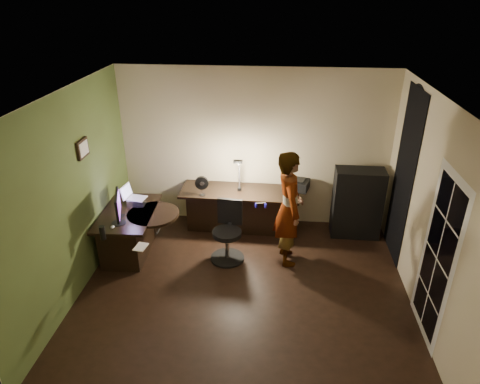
# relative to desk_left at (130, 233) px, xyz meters

# --- Properties ---
(floor) EXTENTS (4.50, 4.00, 0.01)m
(floor) POSITION_rel_desk_left_xyz_m (1.83, -0.75, -0.37)
(floor) COLOR black
(floor) RESTS_ON ground
(ceiling) EXTENTS (4.50, 4.00, 0.01)m
(ceiling) POSITION_rel_desk_left_xyz_m (1.83, -0.75, 2.34)
(ceiling) COLOR silver
(ceiling) RESTS_ON floor
(wall_back) EXTENTS (4.50, 0.01, 2.70)m
(wall_back) POSITION_rel_desk_left_xyz_m (1.83, 1.25, 0.98)
(wall_back) COLOR #BDAE8B
(wall_back) RESTS_ON floor
(wall_front) EXTENTS (4.50, 0.01, 2.70)m
(wall_front) POSITION_rel_desk_left_xyz_m (1.83, -2.76, 0.98)
(wall_front) COLOR #BDAE8B
(wall_front) RESTS_ON floor
(wall_left) EXTENTS (0.01, 4.00, 2.70)m
(wall_left) POSITION_rel_desk_left_xyz_m (-0.42, -0.75, 0.98)
(wall_left) COLOR #BDAE8B
(wall_left) RESTS_ON floor
(wall_right) EXTENTS (0.01, 4.00, 2.70)m
(wall_right) POSITION_rel_desk_left_xyz_m (4.08, -0.75, 0.98)
(wall_right) COLOR #BDAE8B
(wall_right) RESTS_ON floor
(green_wall_overlay) EXTENTS (0.00, 4.00, 2.70)m
(green_wall_overlay) POSITION_rel_desk_left_xyz_m (-0.41, -0.75, 0.98)
(green_wall_overlay) COLOR #495D2B
(green_wall_overlay) RESTS_ON floor
(arched_doorway) EXTENTS (0.01, 0.90, 2.60)m
(arched_doorway) POSITION_rel_desk_left_xyz_m (4.07, 0.40, 0.93)
(arched_doorway) COLOR black
(arched_doorway) RESTS_ON floor
(french_door) EXTENTS (0.02, 0.92, 2.10)m
(french_door) POSITION_rel_desk_left_xyz_m (4.07, -1.30, 0.68)
(french_door) COLOR white
(french_door) RESTS_ON floor
(framed_picture) EXTENTS (0.04, 0.30, 0.25)m
(framed_picture) POSITION_rel_desk_left_xyz_m (-0.39, -0.30, 1.48)
(framed_picture) COLOR black
(framed_picture) RESTS_ON wall_left
(desk_left) EXTENTS (0.84, 1.30, 0.73)m
(desk_left) POSITION_rel_desk_left_xyz_m (0.00, 0.00, 0.00)
(desk_left) COLOR black
(desk_left) RESTS_ON floor
(desk_right) EXTENTS (1.98, 0.74, 0.74)m
(desk_right) POSITION_rel_desk_left_xyz_m (1.62, 0.88, 0.00)
(desk_right) COLOR black
(desk_right) RESTS_ON floor
(cabinet) EXTENTS (0.79, 0.40, 1.18)m
(cabinet) POSITION_rel_desk_left_xyz_m (3.56, 0.89, 0.22)
(cabinet) COLOR black
(cabinet) RESTS_ON floor
(laptop_stand) EXTENTS (0.27, 0.23, 0.11)m
(laptop_stand) POSITION_rel_desk_left_xyz_m (0.06, 0.25, 0.41)
(laptop_stand) COLOR silver
(laptop_stand) RESTS_ON desk_left
(laptop) EXTENTS (0.36, 0.34, 0.22)m
(laptop) POSITION_rel_desk_left_xyz_m (0.06, 0.25, 0.58)
(laptop) COLOR silver
(laptop) RESTS_ON laptop_stand
(monitor) EXTENTS (0.26, 0.53, 0.34)m
(monitor) POSITION_rel_desk_left_xyz_m (-0.02, -0.33, 0.53)
(monitor) COLOR black
(monitor) RESTS_ON desk_left
(mouse) EXTENTS (0.07, 0.09, 0.03)m
(mouse) POSITION_rel_desk_left_xyz_m (-0.07, -0.46, 0.37)
(mouse) COLOR silver
(mouse) RESTS_ON desk_left
(phone) EXTENTS (0.08, 0.14, 0.01)m
(phone) POSITION_rel_desk_left_xyz_m (-0.05, -0.13, 0.36)
(phone) COLOR black
(phone) RESTS_ON desk_left
(pen) EXTENTS (0.02, 0.15, 0.01)m
(pen) POSITION_rel_desk_left_xyz_m (0.61, -0.50, 0.36)
(pen) COLOR black
(pen) RESTS_ON desk_left
(speaker) EXTENTS (0.09, 0.09, 0.20)m
(speaker) POSITION_rel_desk_left_xyz_m (-0.08, -0.76, 0.46)
(speaker) COLOR black
(speaker) RESTS_ON desk_left
(notepad) EXTENTS (0.18, 0.22, 0.01)m
(notepad) POSITION_rel_desk_left_xyz_m (0.48, -0.91, 0.36)
(notepad) COLOR silver
(notepad) RESTS_ON desk_left
(desk_fan) EXTENTS (0.24, 0.15, 0.34)m
(desk_fan) POSITION_rel_desk_left_xyz_m (1.03, 0.67, 0.53)
(desk_fan) COLOR black
(desk_fan) RESTS_ON desk_right
(headphones) EXTENTS (0.20, 0.12, 0.09)m
(headphones) POSITION_rel_desk_left_xyz_m (2.00, 0.33, 0.41)
(headphones) COLOR #14119E
(headphones) RESTS_ON desk_right
(printer) EXTENTS (0.47, 0.41, 0.18)m
(printer) POSITION_rel_desk_left_xyz_m (2.56, 1.05, 0.45)
(printer) COLOR black
(printer) RESTS_ON desk_right
(desk_lamp) EXTENTS (0.27, 0.35, 0.68)m
(desk_lamp) POSITION_rel_desk_left_xyz_m (1.62, 0.88, 0.71)
(desk_lamp) COLOR black
(desk_lamp) RESTS_ON desk_right
(office_chair) EXTENTS (0.58, 0.58, 0.93)m
(office_chair) POSITION_rel_desk_left_xyz_m (1.51, -0.03, 0.10)
(office_chair) COLOR black
(office_chair) RESTS_ON floor
(person) EXTENTS (0.54, 0.70, 1.77)m
(person) POSITION_rel_desk_left_xyz_m (2.42, 0.05, 0.52)
(person) COLOR #D8A88C
(person) RESTS_ON floor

